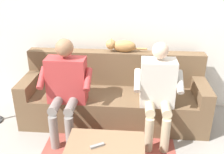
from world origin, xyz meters
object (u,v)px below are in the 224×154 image
object	(u,v)px
person_left_seated	(158,88)
couch	(114,97)
remote_gray	(97,146)
cat_on_backrest	(121,46)
person_right_seated	(66,84)

from	to	relation	value
person_left_seated	couch	bearing A→B (deg)	-33.88
person_left_seated	remote_gray	distance (m)	0.99
person_left_seated	cat_on_backrest	xyz separation A→B (m)	(0.46, -0.59, 0.31)
couch	person_right_seated	bearing A→B (deg)	35.52
couch	cat_on_backrest	xyz separation A→B (m)	(-0.07, -0.23, 0.65)
person_right_seated	person_left_seated	bearing A→B (deg)	-178.78
remote_gray	couch	bearing A→B (deg)	56.26
person_right_seated	remote_gray	world-z (taller)	person_right_seated
cat_on_backrest	remote_gray	world-z (taller)	cat_on_backrest
person_left_seated	cat_on_backrest	distance (m)	0.81
couch	remote_gray	size ratio (longest dim) A/B	17.08
couch	person_right_seated	world-z (taller)	person_right_seated
couch	person_left_seated	size ratio (longest dim) A/B	2.01
couch	cat_on_backrest	distance (m)	0.70
couch	person_left_seated	xyz separation A→B (m)	(-0.53, 0.36, 0.34)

